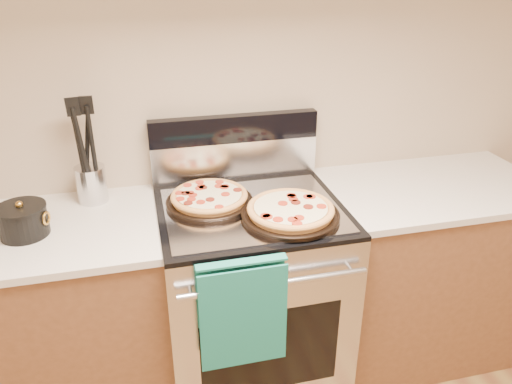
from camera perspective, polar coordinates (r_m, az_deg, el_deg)
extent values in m
plane|color=tan|center=(2.23, -2.80, 12.22)|extent=(4.00, 0.00, 4.00)
cube|color=#B7B7BC|center=(2.31, -0.57, -12.14)|extent=(0.76, 0.68, 0.90)
cube|color=black|center=(2.07, 1.69, -17.67)|extent=(0.56, 0.01, 0.40)
cube|color=black|center=(2.06, -0.62, -1.99)|extent=(0.76, 0.68, 0.02)
cube|color=silver|center=(2.30, -2.42, 3.72)|extent=(0.76, 0.06, 0.18)
cube|color=black|center=(2.24, -2.49, 7.27)|extent=(0.76, 0.06, 0.12)
cylinder|color=silver|center=(1.81, 2.17, -10.44)|extent=(0.70, 0.03, 0.03)
cube|color=gray|center=(2.03, -0.43, -2.04)|extent=(0.70, 0.55, 0.01)
cube|color=brown|center=(2.35, -22.82, -14.14)|extent=(1.00, 0.62, 0.88)
cube|color=beige|center=(2.11, -24.91, -4.46)|extent=(1.02, 0.64, 0.03)
cube|color=brown|center=(2.64, 18.39, -8.51)|extent=(1.00, 0.62, 0.88)
cube|color=beige|center=(2.43, 19.85, 0.45)|extent=(1.02, 0.64, 0.03)
cylinder|color=silver|center=(2.21, -18.27, 0.88)|extent=(0.13, 0.13, 0.16)
cylinder|color=black|center=(2.05, -25.07, -3.10)|extent=(0.22, 0.22, 0.11)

